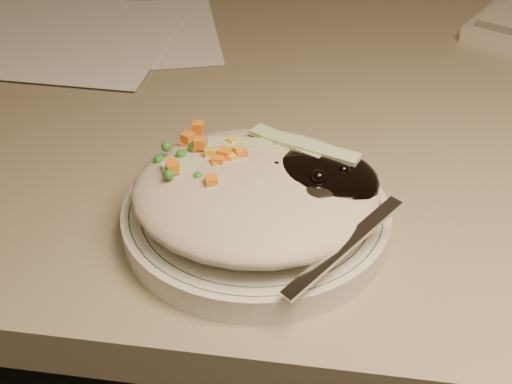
# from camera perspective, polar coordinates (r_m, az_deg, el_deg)

# --- Properties ---
(desk) EXTENTS (1.40, 0.70, 0.74)m
(desk) POSITION_cam_1_polar(r_m,az_deg,el_deg) (0.87, 8.10, -4.87)
(desk) COLOR gray
(desk) RESTS_ON ground
(plate) EXTENTS (0.21, 0.21, 0.02)m
(plate) POSITION_cam_1_polar(r_m,az_deg,el_deg) (0.57, 0.00, -2.11)
(plate) COLOR silver
(plate) RESTS_ON desk
(plate_rim) EXTENTS (0.20, 0.20, 0.00)m
(plate_rim) POSITION_cam_1_polar(r_m,az_deg,el_deg) (0.57, 0.00, -1.31)
(plate_rim) COLOR #144723
(plate_rim) RESTS_ON plate
(meal) EXTENTS (0.21, 0.19, 0.05)m
(meal) POSITION_cam_1_polar(r_m,az_deg,el_deg) (0.55, 0.43, 0.39)
(meal) COLOR #C2B69D
(meal) RESTS_ON plate
(papers) EXTENTS (0.47, 0.29, 0.00)m
(papers) POSITION_cam_1_polar(r_m,az_deg,el_deg) (0.95, -17.08, 12.09)
(papers) COLOR white
(papers) RESTS_ON desk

